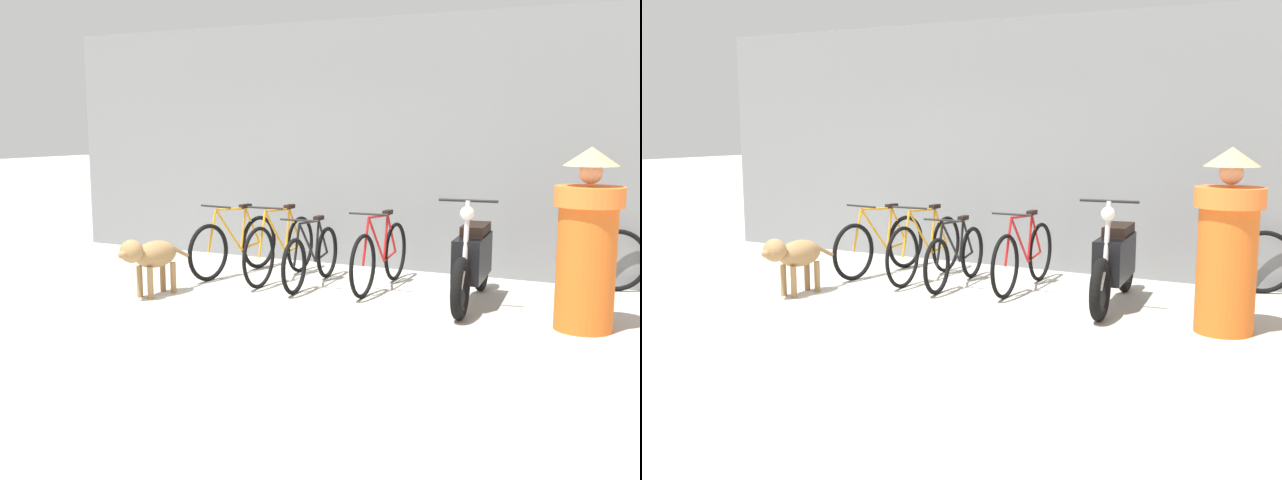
# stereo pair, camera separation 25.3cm
# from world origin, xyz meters

# --- Properties ---
(ground_plane) EXTENTS (60.00, 60.00, 0.00)m
(ground_plane) POSITION_xyz_m (0.00, 0.00, 0.00)
(ground_plane) COLOR #B7B2A5
(shop_wall_back) EXTENTS (8.72, 0.20, 3.21)m
(shop_wall_back) POSITION_xyz_m (0.00, 2.97, 1.60)
(shop_wall_back) COLOR slate
(shop_wall_back) RESTS_ON ground
(bicycle_0) EXTENTS (0.46, 1.66, 0.90)m
(bicycle_0) POSITION_xyz_m (-0.92, 1.67, 0.37)
(bicycle_0) COLOR black
(bicycle_0) RESTS_ON ground
(bicycle_1) EXTENTS (0.46, 1.78, 0.93)m
(bicycle_1) POSITION_xyz_m (-0.25, 1.64, 0.38)
(bicycle_1) COLOR black
(bicycle_1) RESTS_ON ground
(bicycle_2) EXTENTS (0.46, 1.64, 0.82)m
(bicycle_2) POSITION_xyz_m (0.24, 1.49, 0.34)
(bicycle_2) COLOR black
(bicycle_2) RESTS_ON ground
(bicycle_3) EXTENTS (0.46, 1.76, 0.91)m
(bicycle_3) POSITION_xyz_m (1.02, 1.69, 0.38)
(bicycle_3) COLOR black
(bicycle_3) RESTS_ON ground
(motorcycle) EXTENTS (0.58, 1.98, 1.14)m
(motorcycle) POSITION_xyz_m (2.16, 1.40, 0.46)
(motorcycle) COLOR black
(motorcycle) RESTS_ON ground
(stray_dog) EXTENTS (0.36, 1.04, 0.67)m
(stray_dog) POSITION_xyz_m (-1.08, 0.22, 0.46)
(stray_dog) COLOR #997247
(stray_dog) RESTS_ON ground
(person_in_robes) EXTENTS (0.87, 0.87, 1.67)m
(person_in_robes) POSITION_xyz_m (3.34, 0.86, 0.83)
(person_in_robes) COLOR orange
(person_in_robes) RESTS_ON ground
(spare_tire_left) EXTENTS (0.69, 0.27, 0.71)m
(spare_tire_left) POSITION_xyz_m (3.47, 2.71, 0.36)
(spare_tire_left) COLOR black
(spare_tire_left) RESTS_ON ground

